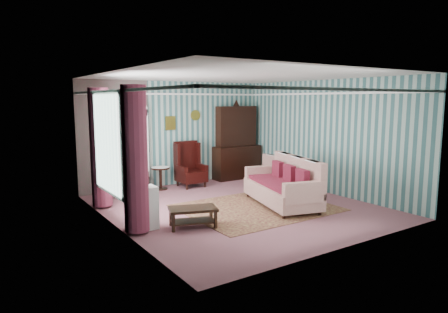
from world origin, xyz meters
TOP-DOWN VIEW (x-y plane):
  - floor at (0.00, 0.00)m, footprint 6.00×6.00m
  - room_shell at (-0.62, 0.18)m, footprint 5.53×6.02m
  - bookcase at (-1.35, 2.84)m, footprint 0.80×0.28m
  - dresser_hutch at (1.90, 2.72)m, footprint 1.50×0.56m
  - wingback_left at (-1.60, 2.45)m, footprint 0.76×0.80m
  - wingback_right at (0.15, 2.45)m, footprint 0.76×0.80m
  - seated_woman at (-1.60, 2.45)m, footprint 0.44×0.40m
  - round_side_table at (-0.70, 2.60)m, footprint 0.50×0.50m
  - nest_table at (2.47, 0.90)m, footprint 0.45×0.38m
  - plant_stand at (-2.40, -0.30)m, footprint 0.55×0.35m
  - rug at (0.30, -0.30)m, footprint 3.20×2.60m
  - sofa at (0.90, -0.43)m, footprint 1.54×2.42m
  - floral_armchair at (1.90, 1.37)m, footprint 0.90×0.80m
  - coffee_table at (-1.55, -0.71)m, footprint 1.01×0.77m
  - potted_plant_a at (-2.47, -0.34)m, footprint 0.41×0.37m
  - potted_plant_b at (-2.35, -0.16)m, footprint 0.29×0.25m
  - potted_plant_c at (-2.52, -0.24)m, footprint 0.28×0.28m

SIDE VIEW (x-z plane):
  - floor at x=0.00m, z-range 0.00..0.00m
  - rug at x=0.30m, z-range 0.00..0.01m
  - coffee_table at x=-1.55m, z-range 0.00..0.38m
  - nest_table at x=2.47m, z-range 0.00..0.54m
  - round_side_table at x=-0.70m, z-range 0.00..0.60m
  - plant_stand at x=-2.40m, z-range 0.00..0.80m
  - floral_armchair at x=1.90m, z-range 0.00..0.91m
  - sofa at x=0.90m, z-range 0.00..1.11m
  - seated_woman at x=-1.60m, z-range 0.00..1.18m
  - wingback_left at x=-1.60m, z-range 0.00..1.25m
  - wingback_right at x=0.15m, z-range 0.00..1.25m
  - potted_plant_c at x=-2.52m, z-range 0.80..1.17m
  - potted_plant_a at x=-2.47m, z-range 0.80..1.18m
  - potted_plant_b at x=-2.35m, z-range 0.80..1.27m
  - bookcase at x=-1.35m, z-range 0.00..2.24m
  - dresser_hutch at x=1.90m, z-range 0.00..2.36m
  - room_shell at x=-0.62m, z-range 0.55..3.46m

